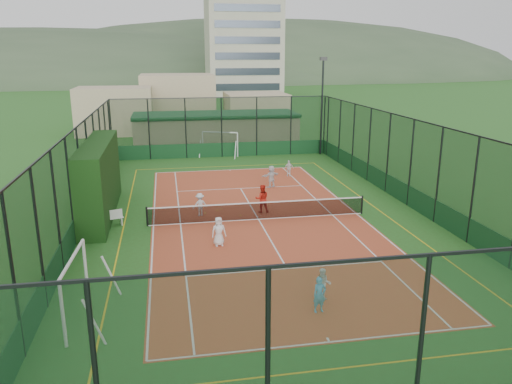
# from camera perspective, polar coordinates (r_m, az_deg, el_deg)

# --- Properties ---
(ground) EXTENTS (300.00, 300.00, 0.00)m
(ground) POSITION_cam_1_polar(r_m,az_deg,el_deg) (26.56, 0.29, -3.17)
(ground) COLOR #2E5B1F
(ground) RESTS_ON ground
(court_slab) EXTENTS (11.17, 23.97, 0.01)m
(court_slab) POSITION_cam_1_polar(r_m,az_deg,el_deg) (26.56, 0.29, -3.16)
(court_slab) COLOR #BE4D2A
(court_slab) RESTS_ON ground
(tennis_net) EXTENTS (11.67, 0.12, 1.06)m
(tennis_net) POSITION_cam_1_polar(r_m,az_deg,el_deg) (26.39, 0.29, -2.08)
(tennis_net) COLOR black
(tennis_net) RESTS_ON ground
(perimeter_fence) EXTENTS (18.12, 34.12, 5.00)m
(perimeter_fence) POSITION_cam_1_polar(r_m,az_deg,el_deg) (25.86, 0.30, 2.08)
(perimeter_fence) COLOR black
(perimeter_fence) RESTS_ON ground
(floodlight_ne) EXTENTS (0.60, 0.26, 8.25)m
(floodlight_ne) POSITION_cam_1_polar(r_m,az_deg,el_deg) (43.61, 7.53, 9.64)
(floodlight_ne) COLOR black
(floodlight_ne) RESTS_ON ground
(clubhouse) EXTENTS (15.20, 7.20, 3.15)m
(clubhouse) POSITION_cam_1_polar(r_m,az_deg,el_deg) (47.46, -4.61, 7.09)
(clubhouse) COLOR tan
(clubhouse) RESTS_ON ground
(apartment_tower) EXTENTS (15.00, 12.00, 30.00)m
(apartment_tower) POSITION_cam_1_polar(r_m,az_deg,el_deg) (108.20, -1.50, 18.99)
(apartment_tower) COLOR beige
(apartment_tower) RESTS_ON ground
(distant_hills) EXTENTS (200.00, 60.00, 24.00)m
(distant_hills) POSITION_cam_1_polar(r_m,az_deg,el_deg) (174.99, -8.97, 12.59)
(distant_hills) COLOR #384C33
(distant_hills) RESTS_ON ground
(hedge_left) EXTENTS (1.36, 9.08, 3.97)m
(hedge_left) POSITION_cam_1_polar(r_m,az_deg,el_deg) (28.25, -17.48, 1.44)
(hedge_left) COLOR black
(hedge_left) RESTS_ON ground
(white_bench) EXTENTS (1.69, 0.94, 0.92)m
(white_bench) POSITION_cam_1_polar(r_m,az_deg,el_deg) (26.45, -16.69, -2.88)
(white_bench) COLOR white
(white_bench) RESTS_ON ground
(futsal_goal_near) EXTENTS (3.43, 1.18, 2.18)m
(futsal_goal_near) POSITION_cam_1_polar(r_m,az_deg,el_deg) (17.63, -19.95, -10.40)
(futsal_goal_near) COLOR white
(futsal_goal_near) RESTS_ON ground
(futsal_goal_far) EXTENTS (3.31, 2.02, 2.06)m
(futsal_goal_far) POSITION_cam_1_polar(r_m,az_deg,el_deg) (42.98, -4.14, 5.47)
(futsal_goal_far) COLOR white
(futsal_goal_far) RESTS_ON ground
(child_near_left) EXTENTS (0.71, 0.51, 1.36)m
(child_near_left) POSITION_cam_1_polar(r_m,az_deg,el_deg) (22.89, -4.28, -4.51)
(child_near_left) COLOR white
(child_near_left) RESTS_ON court_slab
(child_near_mid) EXTENTS (0.49, 0.35, 1.26)m
(child_near_mid) POSITION_cam_1_polar(r_m,az_deg,el_deg) (17.38, 7.27, -11.57)
(child_near_mid) COLOR #4EA6DD
(child_near_mid) RESTS_ON court_slab
(child_near_right) EXTENTS (0.68, 0.59, 1.19)m
(child_near_right) POSITION_cam_1_polar(r_m,az_deg,el_deg) (18.20, 7.67, -10.41)
(child_near_right) COLOR white
(child_near_right) RESTS_ON court_slab
(child_far_left) EXTENTS (0.91, 0.67, 1.27)m
(child_far_left) POSITION_cam_1_polar(r_m,az_deg,el_deg) (27.14, -6.43, -1.43)
(child_far_left) COLOR silver
(child_far_left) RESTS_ON court_slab
(child_far_right) EXTENTS (0.71, 0.35, 1.17)m
(child_far_right) POSITION_cam_1_polar(r_m,az_deg,el_deg) (35.79, 3.79, 2.72)
(child_far_right) COLOR white
(child_far_right) RESTS_ON court_slab
(child_far_back) EXTENTS (1.39, 0.97, 1.45)m
(child_far_back) POSITION_cam_1_polar(r_m,az_deg,el_deg) (32.76, 1.77, 1.79)
(child_far_back) COLOR silver
(child_far_back) RESTS_ON court_slab
(coach) EXTENTS (0.79, 0.62, 1.57)m
(coach) POSITION_cam_1_polar(r_m,az_deg,el_deg) (27.52, 0.69, -0.76)
(coach) COLOR red
(coach) RESTS_ON court_slab
(tennis_balls) EXTENTS (1.93, 1.40, 0.07)m
(tennis_balls) POSITION_cam_1_polar(r_m,az_deg,el_deg) (27.76, -4.04, -2.28)
(tennis_balls) COLOR #CCE033
(tennis_balls) RESTS_ON court_slab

